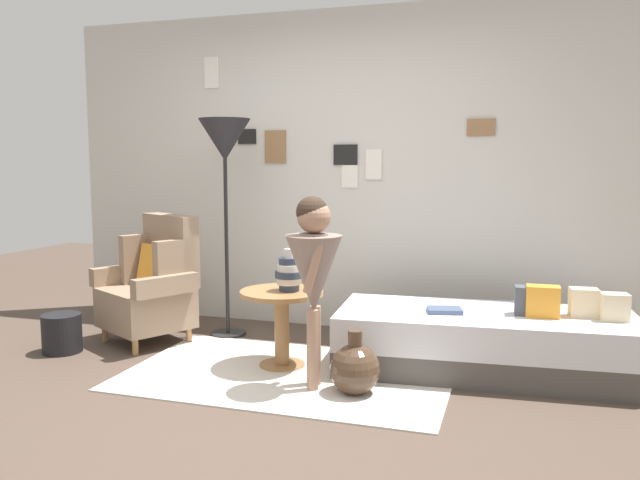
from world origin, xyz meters
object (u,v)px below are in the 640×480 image
Objects in this scene: floor_lamp at (225,148)px; side_table at (282,312)px; vase_striped at (289,273)px; book_on_daybed at (445,310)px; magazine_basket at (62,333)px; daybed at (484,342)px; armchair at (153,285)px; demijohn_near at (355,369)px; person_child at (314,266)px.

side_table is at bearing -41.48° from floor_lamp.
vase_striped is 1.28× the size of book_on_daybed.
book_on_daybed reaches higher than magazine_basket.
floor_lamp is 7.77× the size of book_on_daybed.
daybed is 6.98× the size of magazine_basket.
book_on_daybed is at bearing -161.48° from daybed.
floor_lamp is (-0.75, 0.61, 0.84)m from vase_striped.
vase_striped is at bearing 13.33° from side_table.
daybed is at bearing 18.52° from book_on_daybed.
armchair is 1.91m from demijohn_near.
armchair reaches higher than vase_striped.
armchair is 2.50× the size of demijohn_near.
vase_striped is 1.05m from book_on_daybed.
daybed is 5.04× the size of demijohn_near.
floor_lamp reaches higher than armchair.
book_on_daybed is (0.72, 0.54, -0.34)m from person_child.
armchair reaches higher than magazine_basket.
demijohn_near is at bearing -128.83° from book_on_daybed.
person_child reaches higher than armchair.
daybed is 1.28m from person_child.
side_table is (1.17, -0.30, -0.06)m from armchair.
demijohn_near is (1.77, -0.66, -0.28)m from armchair.
demijohn_near is (0.55, -0.37, -0.48)m from vase_striped.
vase_striped is at bearing -39.01° from floor_lamp.
book_on_daybed is 2.74m from magazine_basket.
demijohn_near is at bearing -137.39° from daybed.
magazine_basket is (-1.98, 0.16, -0.62)m from person_child.
vase_striped is 0.82m from demijohn_near.
magazine_basket is (-2.95, -0.47, -0.06)m from daybed.
armchair is at bearing 177.64° from book_on_daybed.
vase_striped is at bearing -13.47° from armchair.
side_table is (-1.31, -0.30, 0.17)m from daybed.
vase_striped is 0.73× the size of demijohn_near.
demijohn_near is (0.26, -0.02, -0.60)m from person_child.
magazine_basket is (-2.24, 0.18, -0.02)m from demijohn_near.
armchair is 2.23m from book_on_daybed.
armchair is at bearing 179.83° from daybed.
floor_lamp is 1.58m from person_child.
floor_lamp is at bearing 39.88° from magazine_basket.
side_table is 1.08m from book_on_daybed.
armchair is at bearing 45.16° from magazine_basket.
daybed is 6.92× the size of vase_striped.
person_child reaches higher than vase_striped.
daybed is 8.88× the size of book_on_daybed.
floor_lamp reaches higher than vase_striped.
book_on_daybed is at bearing 37.09° from person_child.
person_child reaches higher than side_table.
daybed reaches higher than magazine_basket.
side_table is 0.33× the size of floor_lamp.
demijohn_near is at bearing -20.40° from armchair.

